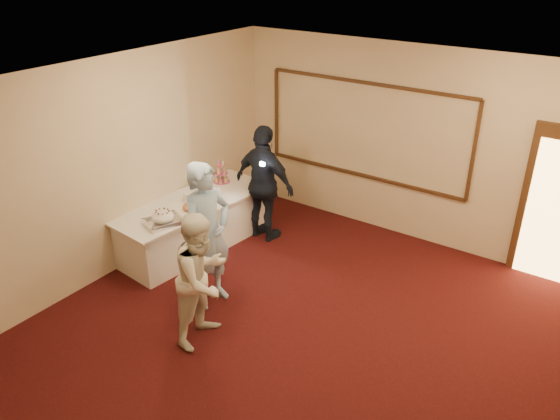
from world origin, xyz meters
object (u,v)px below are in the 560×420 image
object	(u,v)px
tart	(192,208)
guest	(264,184)
woman	(202,278)
man	(208,236)
pavlova_tray	(163,218)
plate_stack_a	(189,197)
cupcake_stand	(221,174)
buffet_table	(194,224)
plate_stack_b	(215,193)

from	to	relation	value
tart	guest	size ratio (longest dim) A/B	0.17
woman	man	bearing A→B (deg)	31.70
pavlova_tray	plate_stack_a	bearing A→B (deg)	105.16
cupcake_stand	guest	distance (m)	0.84
pavlova_tray	woman	world-z (taller)	woman
buffet_table	plate_stack_a	distance (m)	0.46
buffet_table	cupcake_stand	distance (m)	0.98
cupcake_stand	plate_stack_a	distance (m)	0.86
pavlova_tray	woman	distance (m)	1.59
pavlova_tray	buffet_table	bearing A→B (deg)	103.00
cupcake_stand	woman	world-z (taller)	woman
plate_stack_b	guest	world-z (taller)	guest
plate_stack_a	guest	size ratio (longest dim) A/B	0.10
pavlova_tray	guest	xyz separation A→B (m)	(0.55, 1.61, 0.07)
man	guest	world-z (taller)	man
man	woman	size ratio (longest dim) A/B	1.19
pavlova_tray	man	size ratio (longest dim) A/B	0.31
buffet_table	plate_stack_b	bearing A→B (deg)	52.10
guest	cupcake_stand	bearing A→B (deg)	6.25
buffet_table	cupcake_stand	world-z (taller)	cupcake_stand
woman	plate_stack_a	bearing A→B (deg)	42.72
plate_stack_b	tart	xyz separation A→B (m)	(-0.02, -0.49, -0.05)
pavlova_tray	man	xyz separation A→B (m)	(0.97, -0.17, 0.12)
buffet_table	woman	bearing A→B (deg)	-43.88
cupcake_stand	guest	size ratio (longest dim) A/B	0.21
cupcake_stand	guest	xyz separation A→B (m)	(0.83, 0.03, 0.01)
pavlova_tray	plate_stack_a	distance (m)	0.75
woman	pavlova_tray	bearing A→B (deg)	57.29
buffet_table	plate_stack_b	size ratio (longest dim) A/B	13.24
pavlova_tray	cupcake_stand	world-z (taller)	cupcake_stand
plate_stack_a	guest	world-z (taller)	guest
cupcake_stand	tart	size ratio (longest dim) A/B	1.29
woman	guest	world-z (taller)	guest
cupcake_stand	man	distance (m)	2.16
plate_stack_a	plate_stack_b	size ratio (longest dim) A/B	0.91
plate_stack_b	man	bearing A→B (deg)	-52.34
buffet_table	cupcake_stand	bearing A→B (deg)	97.73
tart	woman	size ratio (longest dim) A/B	0.19
tart	guest	bearing A→B (deg)	63.50
man	woman	xyz separation A→B (m)	(0.42, -0.58, -0.16)
cupcake_stand	man	bearing A→B (deg)	-54.20
buffet_table	tart	bearing A→B (deg)	-47.27
tart	plate_stack_a	bearing A→B (deg)	140.79
pavlova_tray	tart	bearing A→B (deg)	87.98
cupcake_stand	plate_stack_b	size ratio (longest dim) A/B	2.00
woman	buffet_table	bearing A→B (deg)	41.68
pavlova_tray	plate_stack_a	size ratio (longest dim) A/B	3.39
man	pavlova_tray	bearing A→B (deg)	87.07
woman	guest	distance (m)	2.51
cupcake_stand	woman	distance (m)	2.88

